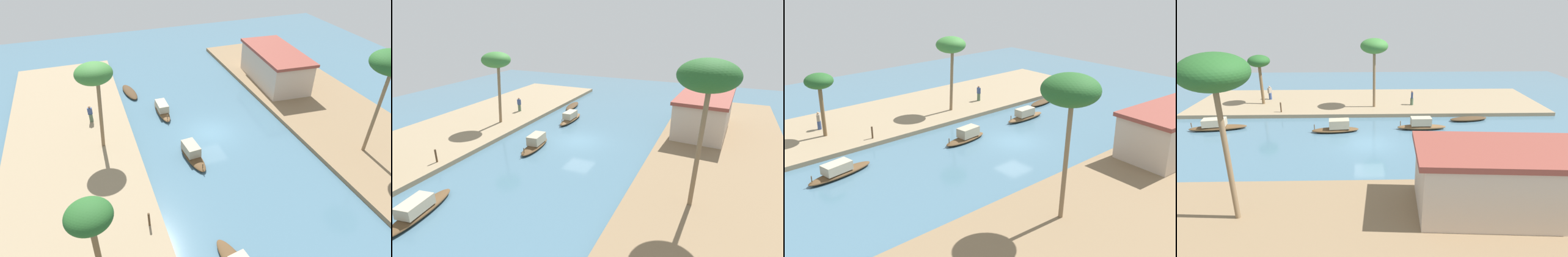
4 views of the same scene
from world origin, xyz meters
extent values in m
plane|color=#476B7F|center=(0.00, 0.00, 0.00)|extent=(62.50, 62.50, 0.00)
cube|color=#937F60|center=(0.00, -12.02, 0.19)|extent=(38.46, 10.48, 0.37)
cube|color=#846B4C|center=(0.00, 12.02, 0.19)|extent=(38.46, 10.48, 0.37)
ellipsoid|color=brown|center=(-4.88, -3.31, 0.21)|extent=(4.48, 1.07, 0.42)
cube|color=tan|center=(-4.79, -3.31, 0.77)|extent=(1.85, 0.96, 0.70)
cylinder|color=brown|center=(-2.91, -3.29, 0.59)|extent=(0.07, 0.07, 0.43)
ellipsoid|color=#47331E|center=(-9.89, -5.59, 0.19)|extent=(3.91, 1.63, 0.38)
ellipsoid|color=brown|center=(2.99, -2.81, 0.19)|extent=(4.29, 1.55, 0.37)
cube|color=tan|center=(2.64, -2.84, 0.76)|extent=(1.87, 1.18, 0.78)
cylinder|color=brown|center=(4.83, -2.63, 0.56)|extent=(0.07, 0.07, 0.45)
ellipsoid|color=brown|center=(13.76, -3.61, 0.20)|extent=(5.15, 1.98, 0.41)
cube|color=tan|center=(14.00, -3.57, 0.74)|extent=(2.13, 1.36, 0.66)
cylinder|color=brown|center=(15.95, -3.26, 0.59)|extent=(0.07, 0.07, 0.44)
cylinder|color=#4C664C|center=(-4.86, -10.00, 0.76)|extent=(0.39, 0.39, 0.78)
cube|color=#33477A|center=(-4.86, -10.00, 1.46)|extent=(0.28, 0.43, 0.61)
sphere|color=#9E7556|center=(-4.86, -10.00, 1.87)|extent=(0.21, 0.21, 0.21)
cylinder|color=#33477A|center=(11.31, -12.71, 0.76)|extent=(0.45, 0.45, 0.77)
cube|color=gray|center=(11.31, -12.71, 1.45)|extent=(0.44, 0.52, 0.61)
sphere|color=tan|center=(11.31, -12.71, 1.86)|extent=(0.21, 0.21, 0.21)
cylinder|color=#4C3823|center=(8.93, -7.70, 0.89)|extent=(0.14, 0.14, 1.03)
cylinder|color=#7F6647|center=(-0.69, -9.22, 3.32)|extent=(0.29, 0.71, 5.90)
ellipsoid|color=#387533|center=(-0.69, -9.22, 6.84)|extent=(2.83, 2.83, 1.56)
cylinder|color=brown|center=(11.61, -10.87, 2.51)|extent=(0.32, 0.36, 4.28)
ellipsoid|color=#235623|center=(11.61, -10.87, 5.11)|extent=(2.33, 2.33, 1.28)
cylinder|color=#7F6647|center=(6.98, 10.67, 3.86)|extent=(0.26, 0.48, 6.98)
ellipsoid|color=#235623|center=(6.98, 10.67, 7.98)|extent=(3.17, 3.17, 1.74)
cube|color=#C6B29E|center=(-6.91, 10.18, 2.02)|extent=(9.15, 4.94, 3.30)
cube|color=brown|center=(-6.91, 10.18, 3.82)|extent=(9.70, 5.24, 0.30)
camera|label=1|loc=(23.78, -9.84, 17.38)|focal=31.69mm
camera|label=2|loc=(23.52, 11.30, 10.73)|focal=28.10mm
camera|label=3|loc=(25.72, 24.70, 14.32)|focal=42.06mm
camera|label=4|loc=(0.38, 25.47, 10.77)|focal=30.79mm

